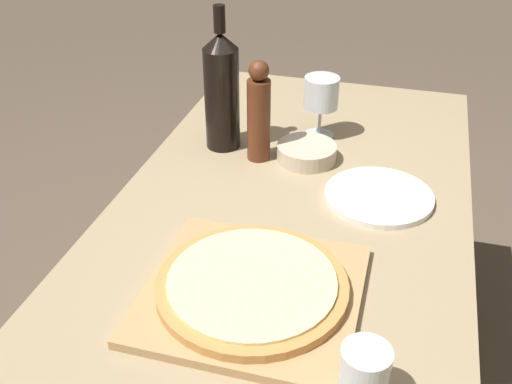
% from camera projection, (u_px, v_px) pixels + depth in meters
% --- Properties ---
extents(dining_table, '(0.77, 1.57, 0.73)m').
position_uv_depth(dining_table, '(283.00, 255.00, 1.31)').
color(dining_table, '#9E8966').
rests_on(dining_table, ground_plane).
extents(cutting_board, '(0.38, 0.36, 0.02)m').
position_uv_depth(cutting_board, '(252.00, 294.00, 1.05)').
color(cutting_board, tan).
rests_on(cutting_board, dining_table).
extents(pizza, '(0.34, 0.34, 0.02)m').
position_uv_depth(pizza, '(252.00, 285.00, 1.04)').
color(pizza, '#C68947').
rests_on(pizza, cutting_board).
extents(wine_bottle, '(0.09, 0.09, 0.36)m').
position_uv_depth(wine_bottle, '(222.00, 90.00, 1.46)').
color(wine_bottle, black).
rests_on(wine_bottle, dining_table).
extents(pepper_mill, '(0.06, 0.06, 0.25)m').
position_uv_depth(pepper_mill, '(259.00, 113.00, 1.42)').
color(pepper_mill, '#5B2D19').
rests_on(pepper_mill, dining_table).
extents(wine_glass, '(0.09, 0.09, 0.16)m').
position_uv_depth(wine_glass, '(321.00, 95.00, 1.52)').
color(wine_glass, silver).
rests_on(wine_glass, dining_table).
extents(small_bowl, '(0.15, 0.15, 0.04)m').
position_uv_depth(small_bowl, '(307.00, 152.00, 1.47)').
color(small_bowl, beige).
rests_on(small_bowl, dining_table).
extents(drinking_tumbler, '(0.07, 0.07, 0.10)m').
position_uv_depth(drinking_tumbler, '(364.00, 377.00, 0.85)').
color(drinking_tumbler, silver).
rests_on(drinking_tumbler, dining_table).
extents(dinner_plate, '(0.24, 0.24, 0.01)m').
position_uv_depth(dinner_plate, '(379.00, 196.00, 1.32)').
color(dinner_plate, white).
rests_on(dinner_plate, dining_table).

